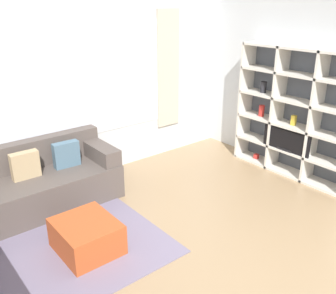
{
  "coord_description": "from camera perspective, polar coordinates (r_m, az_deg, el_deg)",
  "views": [
    {
      "loc": [
        -2.19,
        -1.46,
        2.55
      ],
      "look_at": [
        0.49,
        1.85,
        0.85
      ],
      "focal_mm": 40.0,
      "sensor_mm": 36.0,
      "label": 1
    }
  ],
  "objects": [
    {
      "name": "wall_back",
      "position": [
        5.45,
        -14.54,
        8.44
      ],
      "size": [
        6.79,
        0.11,
        2.7
      ],
      "color": "silver",
      "rests_on": "ground_plane"
    },
    {
      "name": "wall_right",
      "position": [
        6.04,
        18.79,
        9.17
      ],
      "size": [
        0.07,
        4.55,
        2.7
      ],
      "primitive_type": "cube",
      "color": "silver",
      "rests_on": "ground_plane"
    },
    {
      "name": "area_rug",
      "position": [
        4.33,
        -21.16,
        -15.88
      ],
      "size": [
        2.91,
        1.97,
        0.01
      ],
      "primitive_type": "cube",
      "color": "slate",
      "rests_on": "ground_plane"
    },
    {
      "name": "shelving_unit",
      "position": [
        5.89,
        18.94,
        4.75
      ],
      "size": [
        0.35,
        1.93,
        1.92
      ],
      "color": "#515660",
      "rests_on": "ground_plane"
    },
    {
      "name": "couch_main",
      "position": [
        5.1,
        -19.36,
        -5.47
      ],
      "size": [
        2.05,
        0.84,
        0.83
      ],
      "color": "#564C47",
      "rests_on": "ground_plane"
    },
    {
      "name": "ottoman",
      "position": [
        4.21,
        -12.28,
        -13.17
      ],
      "size": [
        0.59,
        0.68,
        0.35
      ],
      "color": "#B74C23",
      "rests_on": "ground_plane"
    }
  ]
}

